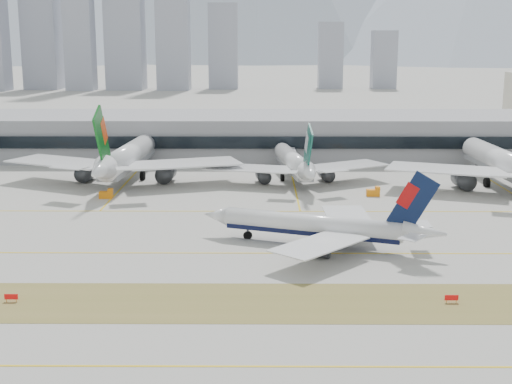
{
  "coord_description": "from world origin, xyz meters",
  "views": [
    {
      "loc": [
        5.96,
        -140.94,
        41.96
      ],
      "look_at": [
        4.97,
        18.0,
        7.5
      ],
      "focal_mm": 50.0,
      "sensor_mm": 36.0,
      "label": 1
    }
  ],
  "objects_px": {
    "taxiing_airliner": "(321,227)",
    "widebody_eva": "(127,158)",
    "widebody_cathay": "(294,164)",
    "widebody_china_air": "(505,164)",
    "terminal": "(244,135)"
  },
  "relations": [
    {
      "from": "widebody_cathay",
      "to": "widebody_eva",
      "type": "bearing_deg",
      "value": 81.45
    },
    {
      "from": "taxiing_airliner",
      "to": "widebody_eva",
      "type": "height_order",
      "value": "widebody_eva"
    },
    {
      "from": "widebody_cathay",
      "to": "widebody_china_air",
      "type": "bearing_deg",
      "value": -106.53
    },
    {
      "from": "taxiing_airliner",
      "to": "widebody_eva",
      "type": "bearing_deg",
      "value": -32.23
    },
    {
      "from": "widebody_eva",
      "to": "widebody_china_air",
      "type": "xyz_separation_m",
      "value": [
        109.43,
        -9.54,
        -0.01
      ]
    },
    {
      "from": "taxiing_airliner",
      "to": "widebody_eva",
      "type": "relative_size",
      "value": 0.7
    },
    {
      "from": "widebody_eva",
      "to": "widebody_cathay",
      "type": "distance_m",
      "value": 50.08
    },
    {
      "from": "terminal",
      "to": "taxiing_airliner",
      "type": "bearing_deg",
      "value": -80.93
    },
    {
      "from": "taxiing_airliner",
      "to": "widebody_eva",
      "type": "distance_m",
      "value": 86.3
    },
    {
      "from": "widebody_china_air",
      "to": "widebody_cathay",
      "type": "bearing_deg",
      "value": 79.38
    },
    {
      "from": "taxiing_airliner",
      "to": "terminal",
      "type": "distance_m",
      "value": 116.42
    },
    {
      "from": "widebody_cathay",
      "to": "taxiing_airliner",
      "type": "bearing_deg",
      "value": 173.96
    },
    {
      "from": "taxiing_airliner",
      "to": "widebody_cathay",
      "type": "xyz_separation_m",
      "value": [
        -2.23,
        68.06,
        1.17
      ]
    },
    {
      "from": "widebody_china_air",
      "to": "taxiing_airliner",
      "type": "bearing_deg",
      "value": 133.95
    },
    {
      "from": "widebody_china_air",
      "to": "terminal",
      "type": "xyz_separation_m",
      "value": [
        -75.49,
        55.85,
        0.77
      ]
    }
  ]
}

